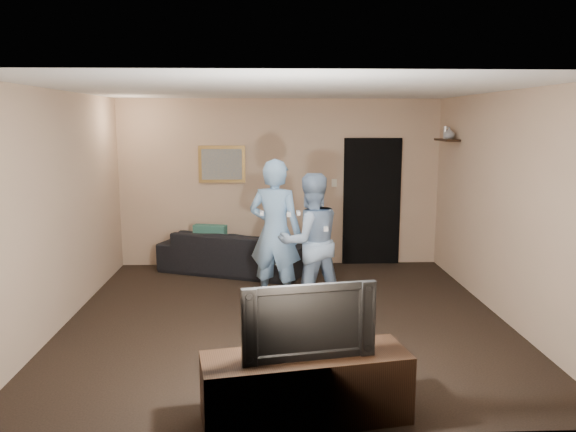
{
  "coord_description": "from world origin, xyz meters",
  "views": [
    {
      "loc": [
        -0.23,
        -6.24,
        2.27
      ],
      "look_at": [
        0.04,
        0.3,
        1.15
      ],
      "focal_mm": 35.0,
      "sensor_mm": 36.0,
      "label": 1
    }
  ],
  "objects_px": {
    "wii_player_right": "(310,241)",
    "tv_console": "(306,389)",
    "wii_player_left": "(275,233)",
    "sofa": "(233,252)",
    "television": "(306,318)"
  },
  "relations": [
    {
      "from": "wii_player_right",
      "to": "wii_player_left",
      "type": "bearing_deg",
      "value": 158.59
    },
    {
      "from": "sofa",
      "to": "wii_player_right",
      "type": "distance_m",
      "value": 2.04
    },
    {
      "from": "wii_player_left",
      "to": "wii_player_right",
      "type": "relative_size",
      "value": 1.1
    },
    {
      "from": "tv_console",
      "to": "wii_player_left",
      "type": "xyz_separation_m",
      "value": [
        -0.18,
        2.79,
        0.66
      ]
    },
    {
      "from": "tv_console",
      "to": "television",
      "type": "bearing_deg",
      "value": -10.26
    },
    {
      "from": "tv_console",
      "to": "sofa",
      "type": "bearing_deg",
      "value": 90.27
    },
    {
      "from": "wii_player_left",
      "to": "wii_player_right",
      "type": "bearing_deg",
      "value": -21.41
    },
    {
      "from": "television",
      "to": "wii_player_right",
      "type": "xyz_separation_m",
      "value": [
        0.24,
        2.62,
        0.01
      ]
    },
    {
      "from": "television",
      "to": "sofa",
      "type": "bearing_deg",
      "value": 90.27
    },
    {
      "from": "wii_player_right",
      "to": "tv_console",
      "type": "bearing_deg",
      "value": -95.23
    },
    {
      "from": "television",
      "to": "wii_player_right",
      "type": "relative_size",
      "value": 0.6
    },
    {
      "from": "tv_console",
      "to": "television",
      "type": "xyz_separation_m",
      "value": [
        0.0,
        0.0,
        0.57
      ]
    },
    {
      "from": "sofa",
      "to": "wii_player_right",
      "type": "bearing_deg",
      "value": 143.04
    },
    {
      "from": "sofa",
      "to": "wii_player_right",
      "type": "xyz_separation_m",
      "value": [
        1.04,
        -1.68,
        0.51
      ]
    },
    {
      "from": "television",
      "to": "tv_console",
      "type": "bearing_deg",
      "value": 169.74
    }
  ]
}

